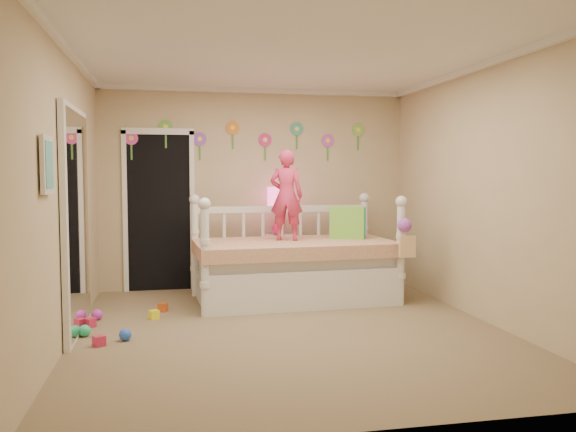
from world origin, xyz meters
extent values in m
cube|color=#7F684C|center=(0.00, 0.00, 0.00)|extent=(4.00, 4.50, 0.01)
cube|color=white|center=(0.00, 0.00, 2.60)|extent=(4.00, 4.50, 0.01)
cube|color=tan|center=(0.00, 2.25, 1.30)|extent=(4.00, 0.01, 2.60)
cube|color=tan|center=(-2.00, 0.00, 1.30)|extent=(0.01, 4.50, 2.60)
cube|color=tan|center=(2.00, 0.00, 1.30)|extent=(0.01, 4.50, 2.60)
cube|color=#22AD9C|center=(1.05, 1.48, 0.90)|extent=(0.40, 0.19, 0.38)
cube|color=#78CC3E|center=(0.99, 1.39, 0.90)|extent=(0.44, 0.29, 0.39)
imported|color=#DD325D|center=(0.23, 1.36, 1.24)|extent=(0.45, 0.37, 1.07)
cube|color=white|center=(0.26, 2.02, 0.35)|extent=(0.46, 0.37, 0.70)
sphere|color=#EA1F5C|center=(0.26, 2.02, 0.79)|extent=(0.17, 0.17, 0.17)
cylinder|color=#EA1F5C|center=(0.26, 2.02, 0.97)|extent=(0.03, 0.03, 0.36)
cylinder|color=#FF4CA4|center=(0.26, 2.02, 1.19)|extent=(0.28, 0.28, 0.26)
cube|color=black|center=(-1.25, 2.23, 1.03)|extent=(0.90, 0.04, 2.07)
cube|color=white|center=(-1.96, 0.30, 1.05)|extent=(0.07, 1.30, 2.10)
cube|color=white|center=(-1.97, -0.90, 1.55)|extent=(0.05, 0.34, 0.42)
camera|label=1|loc=(-1.10, -5.36, 1.48)|focal=36.40mm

